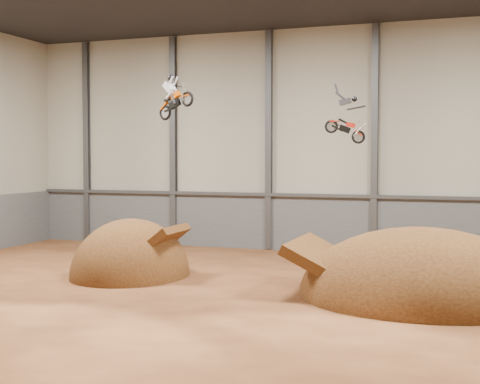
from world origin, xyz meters
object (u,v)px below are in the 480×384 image
at_px(landing_ramp, 421,298).
at_px(fmx_rider_b, 342,114).
at_px(fmx_rider_a, 178,91).
at_px(takeoff_ramp, 131,276).

xyz_separation_m(landing_ramp, fmx_rider_b, (-3.69, 1.54, 7.90)).
bearing_deg(landing_ramp, fmx_rider_a, 170.76).
distance_m(takeoff_ramp, landing_ramp, 14.13).
distance_m(fmx_rider_a, fmx_rider_b, 8.48).
relative_size(takeoff_ramp, landing_ramp, 0.64).
bearing_deg(takeoff_ramp, fmx_rider_b, 4.72).
distance_m(landing_ramp, fmx_rider_a, 15.32).
relative_size(takeoff_ramp, fmx_rider_a, 2.76).
xyz_separation_m(takeoff_ramp, fmx_rider_a, (2.06, 1.28, 9.24)).
bearing_deg(fmx_rider_a, landing_ramp, 9.48).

